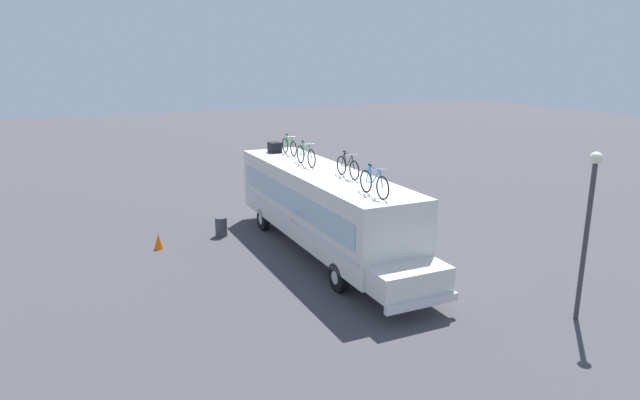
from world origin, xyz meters
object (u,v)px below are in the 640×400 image
at_px(rooftop_bicycle_1, 289,146).
at_px(rooftop_bicycle_4, 374,183).
at_px(trash_bin, 221,227).
at_px(bus, 323,205).
at_px(traffic_cone, 159,241).
at_px(luggage_bag_1, 275,147).
at_px(street_lamp, 588,218).
at_px(rooftop_bicycle_3, 348,167).
at_px(rooftop_bicycle_2, 306,155).

xyz_separation_m(rooftop_bicycle_1, rooftop_bicycle_4, (8.20, -0.48, 0.03)).
bearing_deg(rooftop_bicycle_1, trash_bin, -83.83).
height_order(bus, traffic_cone, bus).
distance_m(luggage_bag_1, street_lamp, 13.85).
height_order(luggage_bag_1, rooftop_bicycle_4, rooftop_bicycle_4).
distance_m(bus, traffic_cone, 6.75).
xyz_separation_m(bus, street_lamp, (8.37, 4.27, 1.14)).
height_order(luggage_bag_1, rooftop_bicycle_3, rooftop_bicycle_3).
xyz_separation_m(rooftop_bicycle_3, trash_bin, (-5.07, -3.40, -3.23)).
bearing_deg(rooftop_bicycle_1, rooftop_bicycle_3, 0.69).
bearing_deg(rooftop_bicycle_2, luggage_bag_1, -179.43).
relative_size(luggage_bag_1, rooftop_bicycle_2, 0.31).
distance_m(bus, rooftop_bicycle_2, 2.16).
xyz_separation_m(rooftop_bicycle_2, traffic_cone, (-1.77, -5.67, -3.33)).
height_order(bus, rooftop_bicycle_1, rooftop_bicycle_1).
height_order(bus, rooftop_bicycle_2, rooftop_bicycle_2).
distance_m(bus, trash_bin, 5.01).
distance_m(bus, street_lamp, 9.46).
bearing_deg(bus, rooftop_bicycle_2, -174.58).
bearing_deg(traffic_cone, rooftop_bicycle_4, 37.50).
bearing_deg(rooftop_bicycle_3, rooftop_bicycle_4, -11.10).
bearing_deg(luggage_bag_1, rooftop_bicycle_2, 0.57).
bearing_deg(street_lamp, traffic_cone, -138.63).
bearing_deg(luggage_bag_1, traffic_cone, -73.42).
xyz_separation_m(rooftop_bicycle_4, traffic_cone, (-7.26, -5.57, -3.33)).
relative_size(bus, rooftop_bicycle_4, 7.22).
distance_m(rooftop_bicycle_2, traffic_cone, 6.82).
height_order(luggage_bag_1, street_lamp, street_lamp).
xyz_separation_m(luggage_bag_1, traffic_cone, (1.68, -5.64, -3.16)).
xyz_separation_m(rooftop_bicycle_1, street_lamp, (12.37, 4.02, -0.56)).
xyz_separation_m(rooftop_bicycle_2, trash_bin, (-2.35, -2.96, -3.24)).
distance_m(rooftop_bicycle_1, trash_bin, 4.64).
xyz_separation_m(bus, rooftop_bicycle_1, (-4.01, 0.25, 1.70)).
relative_size(rooftop_bicycle_2, rooftop_bicycle_3, 1.08).
height_order(bus, rooftop_bicycle_4, rooftop_bicycle_4).
distance_m(rooftop_bicycle_1, rooftop_bicycle_3, 5.43).
bearing_deg(rooftop_bicycle_2, street_lamp, 24.46).
bearing_deg(rooftop_bicycle_1, bus, -3.64).
height_order(luggage_bag_1, trash_bin, luggage_bag_1).
distance_m(bus, luggage_bag_1, 5.00).
relative_size(luggage_bag_1, rooftop_bicycle_4, 0.33).
relative_size(rooftop_bicycle_1, traffic_cone, 2.64).
height_order(rooftop_bicycle_1, traffic_cone, rooftop_bicycle_1).
xyz_separation_m(rooftop_bicycle_1, rooftop_bicycle_3, (5.43, 0.07, 0.02)).
relative_size(rooftop_bicycle_2, trash_bin, 2.24).
bearing_deg(rooftop_bicycle_2, trash_bin, -128.44).
distance_m(rooftop_bicycle_3, traffic_cone, 8.28).
distance_m(rooftop_bicycle_2, rooftop_bicycle_4, 5.49).
height_order(luggage_bag_1, rooftop_bicycle_2, rooftop_bicycle_2).
relative_size(rooftop_bicycle_3, rooftop_bicycle_4, 0.97).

